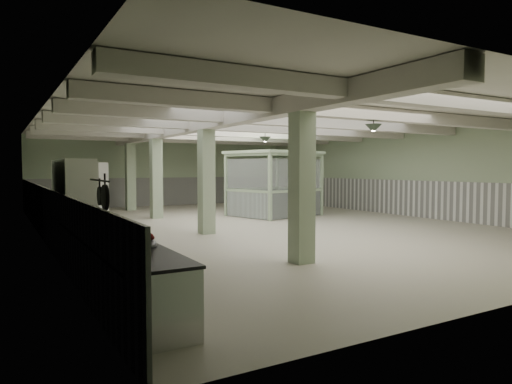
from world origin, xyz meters
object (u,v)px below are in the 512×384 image
guard_booth (274,173)px  filing_cabinet (313,201)px  prep_counter (112,266)px  walkin_cooler (75,210)px

guard_booth → filing_cabinet: size_ratio=3.49×
prep_counter → guard_booth: size_ratio=1.35×
walkin_cooler → filing_cabinet: 11.88m
prep_counter → filing_cabinet: (10.48, 8.64, 0.11)m
prep_counter → filing_cabinet: filing_cabinet is taller
filing_cabinet → guard_booth: bearing=160.1°
walkin_cooler → guard_booth: bearing=33.2°
prep_counter → walkin_cooler: size_ratio=2.22×
prep_counter → guard_booth: 12.57m
guard_booth → prep_counter: bearing=-147.8°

